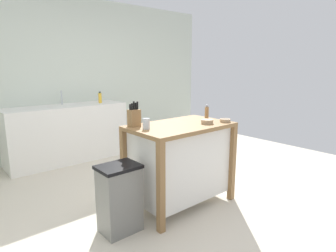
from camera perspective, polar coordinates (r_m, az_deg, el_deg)
ground_plane at (r=3.26m, az=-0.69°, el=-15.15°), size 6.66×6.66×0.00m
wall_back at (r=5.08m, az=-19.28°, el=9.17°), size 5.66×0.10×2.60m
kitchen_island at (r=3.07m, az=2.44°, el=-6.82°), size 1.08×0.66×0.89m
knife_block at (r=2.87m, az=-6.83°, el=1.77°), size 0.11×0.09×0.25m
bowl_stoneware_deep at (r=3.14m, az=11.41°, el=1.13°), size 0.11×0.11×0.03m
bowl_ceramic_wide at (r=3.02m, az=7.87°, el=0.92°), size 0.13×0.13×0.04m
drinking_cup at (r=2.74m, az=-4.40°, el=0.47°), size 0.07×0.07×0.10m
pepper_grinder at (r=3.22m, az=7.79°, el=2.66°), size 0.04×0.04×0.18m
trash_bin at (r=2.67m, az=-9.71°, el=-14.13°), size 0.36×0.28×0.63m
sink_counter at (r=4.78m, az=-19.52°, el=-1.33°), size 1.83×0.60×0.89m
sink_faucet at (r=4.83m, az=-20.57°, el=5.35°), size 0.02×0.02×0.22m
bottle_dish_soap at (r=4.85m, az=-13.49°, el=5.53°), size 0.05×0.05×0.19m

